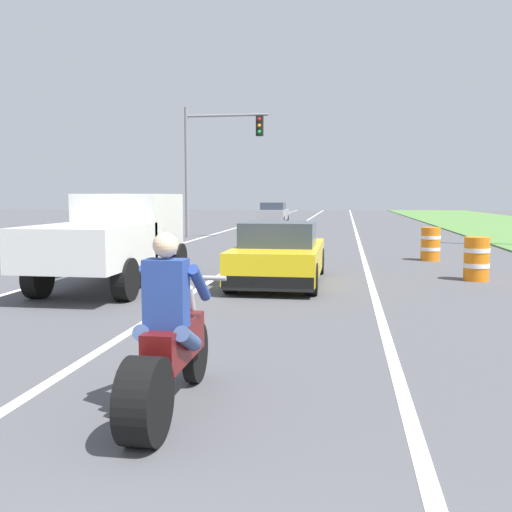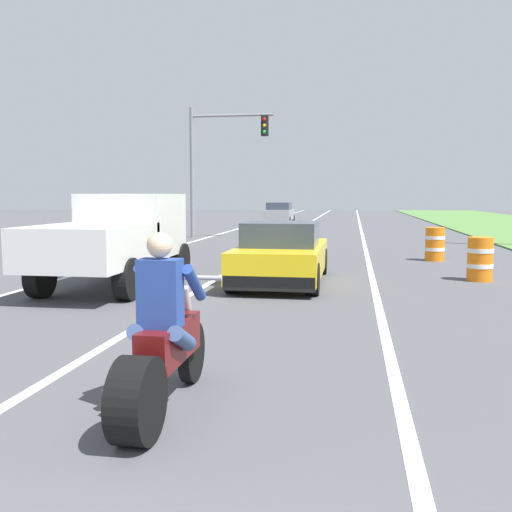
{
  "view_description": "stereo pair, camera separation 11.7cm",
  "coord_description": "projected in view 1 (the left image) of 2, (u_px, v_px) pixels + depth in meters",
  "views": [
    {
      "loc": [
        1.22,
        -0.93,
        1.93
      ],
      "look_at": [
        -0.15,
        7.94,
        1.0
      ],
      "focal_mm": 40.66,
      "sensor_mm": 36.0,
      "label": 1
    },
    {
      "loc": [
        1.33,
        -0.91,
        1.93
      ],
      "look_at": [
        -0.15,
        7.94,
        1.0
      ],
      "focal_mm": 40.66,
      "sensor_mm": 36.0,
      "label": 2
    }
  ],
  "objects": [
    {
      "name": "sports_car_yellow",
      "position": [
        279.0,
        255.0,
        12.86
      ],
      "size": [
        1.84,
        4.3,
        1.37
      ],
      "color": "yellow",
      "rests_on": "ground"
    },
    {
      "name": "motorcycle_with_rider",
      "position": [
        167.0,
        350.0,
        5.05
      ],
      "size": [
        0.7,
        2.21,
        1.62
      ],
      "color": "black",
      "rests_on": "ground"
    },
    {
      "name": "distant_car_far_ahead",
      "position": [
        274.0,
        213.0,
        40.22
      ],
      "size": [
        1.8,
        4.0,
        1.5
      ],
      "color": "#99999E",
      "rests_on": "ground"
    },
    {
      "name": "pickup_truck_left_lane_white",
      "position": [
        114.0,
        235.0,
        12.32
      ],
      "size": [
        2.02,
        4.8,
        1.98
      ],
      "color": "silver",
      "rests_on": "ground"
    },
    {
      "name": "lane_stripe_centre_dashed",
      "position": [
        262.0,
        249.0,
        21.23
      ],
      "size": [
        0.14,
        120.0,
        0.01
      ],
      "primitive_type": "cube",
      "color": "white",
      "rests_on": "ground"
    },
    {
      "name": "construction_barrel_mid",
      "position": [
        430.0,
        244.0,
        17.4
      ],
      "size": [
        0.58,
        0.58,
        1.0
      ],
      "color": "orange",
      "rests_on": "ground"
    },
    {
      "name": "construction_barrel_nearest",
      "position": [
        477.0,
        259.0,
        13.26
      ],
      "size": [
        0.58,
        0.58,
        1.0
      ],
      "color": "orange",
      "rests_on": "ground"
    },
    {
      "name": "traffic_light_mast_near",
      "position": [
        211.0,
        152.0,
        26.68
      ],
      "size": [
        3.92,
        0.34,
        6.0
      ],
      "color": "gray",
      "rests_on": "ground"
    },
    {
      "name": "lane_stripe_right_solid",
      "position": [
        361.0,
        250.0,
        20.68
      ],
      "size": [
        0.14,
        120.0,
        0.01
      ],
      "primitive_type": "cube",
      "color": "white",
      "rests_on": "ground"
    },
    {
      "name": "lane_stripe_left_solid",
      "position": [
        167.0,
        248.0,
        21.77
      ],
      "size": [
        0.14,
        120.0,
        0.01
      ],
      "primitive_type": "cube",
      "color": "white",
      "rests_on": "ground"
    }
  ]
}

